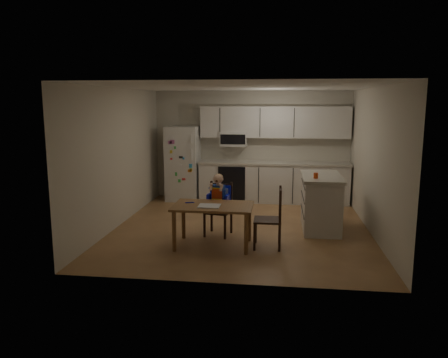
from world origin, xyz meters
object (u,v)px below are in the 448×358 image
kitchen_island (321,202)px  refrigerator (183,163)px  red_cup (316,176)px  dining_table (213,211)px  chair_side (274,214)px  chair_booster (219,198)px

kitchen_island → refrigerator: bearing=145.5°
red_cup → dining_table: 1.90m
refrigerator → chair_side: (2.14, -3.18, -0.31)m
refrigerator → dining_table: (1.20, -3.23, -0.28)m
refrigerator → red_cup: (2.83, -2.35, 0.17)m
kitchen_island → chair_side: kitchen_island is taller
refrigerator → red_cup: size_ratio=17.80×
dining_table → chair_booster: (0.01, 0.61, 0.07)m
kitchen_island → dining_table: 2.13m
refrigerator → chair_booster: size_ratio=1.60×
dining_table → chair_booster: 0.62m
kitchen_island → chair_booster: 1.85m
kitchen_island → chair_booster: bearing=-161.6°
red_cup → chair_side: size_ratio=0.10×
chair_booster → chair_side: (0.94, -0.56, -0.10)m
refrigerator → chair_booster: refrigerator is taller
red_cup → dining_table: red_cup is taller
red_cup → dining_table: (-1.63, -0.88, -0.44)m
kitchen_island → red_cup: size_ratio=13.74×
refrigerator → dining_table: refrigerator is taller
red_cup → dining_table: bearing=-151.7°
refrigerator → chair_side: bearing=-56.0°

